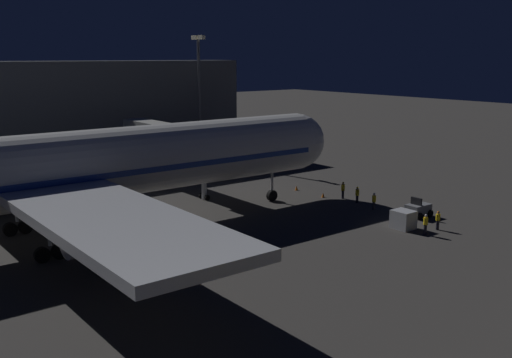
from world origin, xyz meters
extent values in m
plane|color=#383533|center=(0.00, 0.00, 0.00)|extent=(320.00, 320.00, 0.00)
cylinder|color=silver|center=(0.00, 9.79, 6.20)|extent=(6.06, 55.55, 6.06)
sphere|color=silver|center=(0.00, -17.98, 6.20)|extent=(5.94, 5.94, 5.94)
cube|color=navy|center=(0.00, 9.79, 5.75)|extent=(6.12, 53.33, 0.50)
cube|color=black|center=(0.00, -16.17, 7.26)|extent=(3.34, 1.40, 0.90)
cube|color=#B7BABF|center=(0.00, 9.74, 5.14)|extent=(50.35, 8.35, 0.70)
cylinder|color=#B7BABF|center=(-9.12, 8.74, 3.12)|extent=(3.05, 5.11, 3.05)
cylinder|color=black|center=(-9.12, 6.19, 3.12)|extent=(2.59, 0.15, 2.59)
cylinder|color=#B7BABF|center=(9.12, 8.74, 3.12)|extent=(3.05, 5.11, 3.05)
cylinder|color=black|center=(9.12, 6.19, 3.12)|extent=(2.59, 0.15, 2.59)
cylinder|color=#B7BABF|center=(0.00, -14.48, 2.49)|extent=(0.28, 0.28, 2.57)
cylinder|color=black|center=(0.00, -14.48, 0.60)|extent=(0.45, 1.20, 1.20)
cylinder|color=#B7BABF|center=(-4.20, 10.74, 2.49)|extent=(0.28, 0.28, 2.57)
cylinder|color=black|center=(-4.20, 10.09, 0.60)|extent=(0.45, 1.20, 1.20)
cylinder|color=black|center=(-4.20, 11.39, 0.60)|extent=(0.45, 1.20, 1.20)
cylinder|color=#B7BABF|center=(4.20, 10.74, 2.49)|extent=(0.28, 0.28, 2.57)
cylinder|color=black|center=(4.20, 10.09, 0.60)|extent=(0.45, 1.20, 1.20)
cylinder|color=black|center=(4.20, 11.39, 0.60)|extent=(0.45, 1.20, 1.20)
cube|color=#9E9E99|center=(12.94, -9.13, 6.20)|extent=(17.67, 2.60, 2.50)
cube|color=#9E9E99|center=(4.10, -9.13, 6.20)|extent=(3.20, 3.40, 3.00)
cube|color=black|center=(2.70, -9.13, 6.20)|extent=(0.70, 3.20, 2.70)
cylinder|color=#B7BABF|center=(5.10, -9.13, 2.48)|extent=(0.56, 0.56, 4.95)
cylinder|color=black|center=(4.50, -9.13, 0.30)|extent=(0.25, 0.60, 0.60)
cylinder|color=black|center=(5.70, -9.13, 0.30)|extent=(0.25, 0.60, 0.60)
cylinder|color=#59595E|center=(25.50, -21.67, 8.82)|extent=(0.40, 0.40, 17.64)
cube|color=#F9EFC6|center=(24.60, -21.67, 17.89)|extent=(1.10, 0.50, 0.60)
cube|color=#F9EFC6|center=(26.40, -21.67, 17.89)|extent=(1.10, 0.50, 0.60)
cube|color=slate|center=(-13.56, -21.71, 0.80)|extent=(1.50, 2.38, 0.90)
cube|color=black|center=(-13.56, -21.36, 1.60)|extent=(1.20, 0.20, 0.70)
cylinder|color=black|center=(-14.37, -22.55, 0.35)|extent=(0.24, 0.70, 0.70)
cylinder|color=black|center=(-12.75, -22.55, 0.35)|extent=(0.24, 0.70, 0.70)
cylinder|color=black|center=(-14.37, -20.88, 0.35)|extent=(0.24, 0.70, 0.70)
cylinder|color=black|center=(-12.75, -20.88, 0.35)|extent=(0.24, 0.70, 0.70)
cube|color=#B7BABF|center=(-15.21, -17.35, 0.84)|extent=(1.88, 1.65, 1.67)
cylinder|color=black|center=(-3.92, -21.31, 0.45)|extent=(0.28, 0.28, 0.91)
cylinder|color=yellow|center=(-3.92, -21.31, 1.25)|extent=(0.40, 0.40, 0.67)
sphere|color=tan|center=(-3.92, -21.31, 1.70)|extent=(0.24, 0.24, 0.24)
sphere|color=yellow|center=(-3.92, -21.31, 1.75)|extent=(0.23, 0.23, 0.23)
cylinder|color=black|center=(-9.13, -20.39, 0.41)|extent=(0.28, 0.28, 0.81)
cylinder|color=yellow|center=(-9.13, -20.39, 1.13)|extent=(0.40, 0.40, 0.64)
sphere|color=tan|center=(-9.13, -20.39, 1.57)|extent=(0.24, 0.24, 0.24)
sphere|color=white|center=(-9.13, -20.39, 1.62)|extent=(0.23, 0.23, 0.23)
cylinder|color=black|center=(-17.64, -17.30, 0.47)|extent=(0.28, 0.28, 0.93)
cylinder|color=yellow|center=(-17.64, -17.30, 1.26)|extent=(0.40, 0.40, 0.65)
sphere|color=tan|center=(-17.64, -17.30, 1.70)|extent=(0.24, 0.24, 0.24)
sphere|color=white|center=(-17.64, -17.30, 1.75)|extent=(0.23, 0.23, 0.23)
cylinder|color=black|center=(-6.21, -21.10, 0.41)|extent=(0.28, 0.28, 0.82)
cylinder|color=yellow|center=(-6.21, -21.10, 1.15)|extent=(0.40, 0.40, 0.66)
sphere|color=tan|center=(-6.21, -21.10, 1.60)|extent=(0.24, 0.24, 0.24)
sphere|color=yellow|center=(-6.21, -21.10, 1.65)|extent=(0.23, 0.23, 0.23)
cylinder|color=black|center=(-17.37, -19.47, 0.44)|extent=(0.28, 0.28, 0.87)
cylinder|color=yellow|center=(-17.37, -19.47, 1.16)|extent=(0.40, 0.40, 0.58)
sphere|color=tan|center=(-17.37, -19.47, 1.57)|extent=(0.24, 0.24, 0.24)
sphere|color=orange|center=(-17.37, -19.47, 1.62)|extent=(0.23, 0.23, 0.23)
cone|color=orange|center=(-2.20, -19.98, 0.28)|extent=(0.36, 0.36, 0.55)
cone|color=orange|center=(2.20, -19.98, 0.28)|extent=(0.36, 0.36, 0.55)
camera|label=1|loc=(-47.26, 24.42, 15.30)|focal=41.10mm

